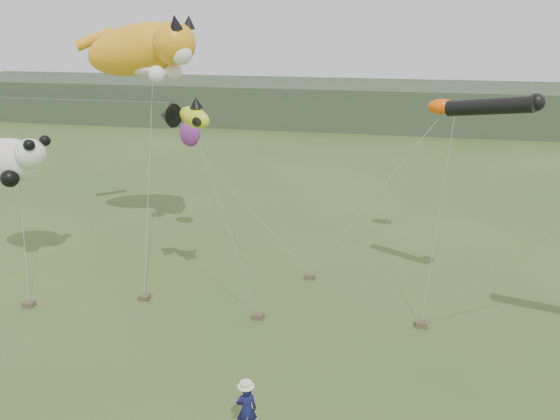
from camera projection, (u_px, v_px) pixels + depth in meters
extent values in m
plane|color=#385123|center=(227.00, 403.00, 15.09)|extent=(120.00, 120.00, 0.00)
cube|color=#2D3D28|center=(355.00, 103.00, 56.06)|extent=(90.00, 12.00, 4.00)
cube|color=#2D3D28|center=(76.00, 106.00, 59.32)|extent=(25.00, 8.00, 2.50)
imported|color=#121446|center=(247.00, 409.00, 13.74)|extent=(0.62, 0.51, 1.45)
cube|color=brown|center=(144.00, 297.00, 20.65)|extent=(0.39, 0.31, 0.20)
cube|color=brown|center=(258.00, 316.00, 19.35)|extent=(0.39, 0.31, 0.20)
cube|color=brown|center=(421.00, 324.00, 18.82)|extent=(0.39, 0.31, 0.20)
cube|color=brown|center=(29.00, 304.00, 20.15)|extent=(0.39, 0.31, 0.20)
cube|color=brown|center=(310.00, 276.00, 22.34)|extent=(0.39, 0.31, 0.20)
ellipsoid|color=orange|center=(141.00, 49.00, 23.93)|extent=(5.42, 3.12, 3.02)
sphere|color=orange|center=(174.00, 43.00, 22.52)|extent=(1.79, 1.79, 1.79)
cone|color=black|center=(175.00, 22.00, 21.73)|extent=(0.56, 0.68, 0.67)
cone|color=black|center=(189.00, 22.00, 22.61)|extent=(0.56, 0.64, 0.64)
sphere|color=white|center=(181.00, 54.00, 22.30)|extent=(0.90, 0.90, 0.90)
ellipsoid|color=white|center=(143.00, 69.00, 23.87)|extent=(1.75, 0.88, 0.55)
sphere|color=white|center=(157.00, 74.00, 22.48)|extent=(0.70, 0.70, 0.70)
sphere|color=white|center=(174.00, 71.00, 23.73)|extent=(0.70, 0.70, 0.70)
cylinder|color=orange|center=(95.00, 39.00, 25.03)|extent=(1.85, 1.36, 1.08)
ellipsoid|color=yellow|center=(194.00, 117.00, 18.33)|extent=(1.48, 1.03, 0.91)
cone|color=black|center=(167.00, 115.00, 18.80)|extent=(0.90, 1.00, 0.82)
cone|color=black|center=(196.00, 102.00, 18.15)|extent=(0.45, 0.45, 0.36)
cone|color=black|center=(198.00, 123.00, 17.89)|extent=(0.48, 0.51, 0.36)
cone|color=black|center=(207.00, 118.00, 18.73)|extent=(0.48, 0.51, 0.36)
cylinder|color=black|center=(489.00, 106.00, 17.99)|extent=(2.78, 2.03, 0.97)
sphere|color=black|center=(536.00, 102.00, 17.23)|extent=(0.58, 0.58, 0.58)
ellipsoid|color=white|center=(10.00, 161.00, 22.24)|extent=(2.74, 1.83, 1.83)
sphere|color=white|center=(30.00, 154.00, 21.59)|extent=(1.22, 1.22, 1.22)
sphere|color=black|center=(29.00, 145.00, 21.00)|extent=(0.45, 0.45, 0.45)
sphere|color=black|center=(45.00, 141.00, 21.78)|extent=(0.45, 0.45, 0.45)
sphere|color=black|center=(10.00, 178.00, 21.55)|extent=(0.71, 0.71, 0.71)
ellipsoid|color=#F35807|center=(442.00, 107.00, 22.64)|extent=(1.10, 0.64, 0.64)
ellipsoid|color=#772A7F|center=(190.00, 134.00, 24.14)|extent=(0.94, 0.63, 1.15)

